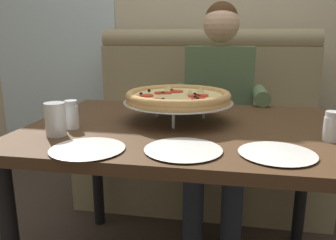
# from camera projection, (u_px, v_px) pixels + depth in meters

# --- Properties ---
(booth_bench) EXTENTS (1.55, 0.78, 1.13)m
(booth_bench) POSITION_uv_depth(u_px,v_px,m) (202.00, 137.00, 2.30)
(booth_bench) COLOR #998966
(booth_bench) RESTS_ON ground_plane
(dining_table) EXTENTS (1.25, 0.91, 0.73)m
(dining_table) POSITION_uv_depth(u_px,v_px,m) (186.00, 145.00, 1.36)
(dining_table) COLOR #4C331E
(dining_table) RESTS_ON ground_plane
(diner_main) EXTENTS (0.54, 0.64, 1.27)m
(diner_main) POSITION_uv_depth(u_px,v_px,m) (218.00, 101.00, 1.95)
(diner_main) COLOR #2D3342
(diner_main) RESTS_ON ground_plane
(pizza) EXTENTS (0.45, 0.45, 0.14)m
(pizza) POSITION_uv_depth(u_px,v_px,m) (178.00, 97.00, 1.38)
(pizza) COLOR silver
(pizza) RESTS_ON dining_table
(shaker_pepper_flakes) EXTENTS (0.05, 0.05, 0.11)m
(shaker_pepper_flakes) POSITION_uv_depth(u_px,v_px,m) (72.00, 117.00, 1.27)
(shaker_pepper_flakes) COLOR white
(shaker_pepper_flakes) RESTS_ON dining_table
(shaker_parmesan) EXTENTS (0.06, 0.06, 0.10)m
(shaker_parmesan) POSITION_uv_depth(u_px,v_px,m) (332.00, 129.00, 1.12)
(shaker_parmesan) COLOR white
(shaker_parmesan) RESTS_ON dining_table
(plate_near_left) EXTENTS (0.24, 0.24, 0.02)m
(plate_near_left) POSITION_uv_depth(u_px,v_px,m) (87.00, 147.00, 1.03)
(plate_near_left) COLOR white
(plate_near_left) RESTS_ON dining_table
(plate_near_right) EXTENTS (0.23, 0.23, 0.02)m
(plate_near_right) POSITION_uv_depth(u_px,v_px,m) (277.00, 152.00, 0.99)
(plate_near_right) COLOR white
(plate_near_right) RESTS_ON dining_table
(plate_far_side) EXTENTS (0.24, 0.24, 0.02)m
(plate_far_side) POSITION_uv_depth(u_px,v_px,m) (183.00, 148.00, 1.03)
(plate_far_side) COLOR white
(plate_far_side) RESTS_ON dining_table
(drinking_glass) EXTENTS (0.07, 0.07, 0.12)m
(drinking_glass) POSITION_uv_depth(u_px,v_px,m) (56.00, 121.00, 1.18)
(drinking_glass) COLOR silver
(drinking_glass) RESTS_ON dining_table
(patio_chair) EXTENTS (0.41, 0.40, 0.86)m
(patio_chair) POSITION_uv_depth(u_px,v_px,m) (82.00, 90.00, 3.58)
(patio_chair) COLOR black
(patio_chair) RESTS_ON ground_plane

